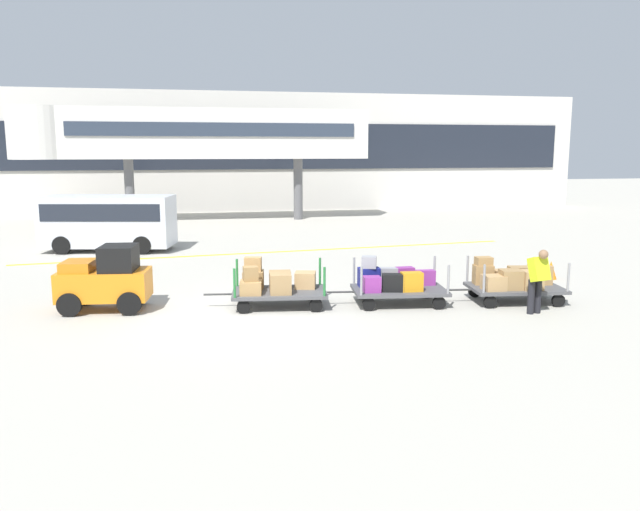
{
  "coord_description": "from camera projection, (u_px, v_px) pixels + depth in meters",
  "views": [
    {
      "loc": [
        -1.09,
        -14.47,
        3.84
      ],
      "look_at": [
        2.27,
        1.55,
        1.08
      ],
      "focal_mm": 35.44,
      "sensor_mm": 36.0,
      "label": 1
    }
  ],
  "objects": [
    {
      "name": "terminal_building",
      "position": [
        204.0,
        152.0,
        39.28
      ],
      "size": [
        49.14,
        2.51,
        7.32
      ],
      "color": "beige",
      "rests_on": "ground_plane"
    },
    {
      "name": "jet_bridge",
      "position": [
        181.0,
        135.0,
        33.09
      ],
      "size": [
        18.39,
        3.0,
        5.95
      ],
      "color": "silver",
      "rests_on": "ground_plane"
    },
    {
      "name": "ground_plane",
      "position": [
        239.0,
        315.0,
        14.82
      ],
      "size": [
        120.0,
        120.0,
        0.0
      ],
      "primitive_type": "plane",
      "color": "#B2ADA0"
    },
    {
      "name": "shuttle_van",
      "position": [
        109.0,
        219.0,
        24.05
      ],
      "size": [
        5.09,
        2.84,
        2.1
      ],
      "color": "silver",
      "rests_on": "ground_plane"
    },
    {
      "name": "safety_cone_near",
      "position": [
        551.0,
        270.0,
        18.9
      ],
      "size": [
        0.36,
        0.36,
        0.55
      ],
      "primitive_type": "cone",
      "color": "orange",
      "rests_on": "ground_plane"
    },
    {
      "name": "baggage_cart_lead",
      "position": [
        274.0,
        285.0,
        15.55
      ],
      "size": [
        3.07,
        1.67,
        1.19
      ],
      "color": "#4C4C4F",
      "rests_on": "ground_plane"
    },
    {
      "name": "baggage_tug",
      "position": [
        106.0,
        280.0,
        15.14
      ],
      "size": [
        2.22,
        1.45,
        1.58
      ],
      "color": "orange",
      "rests_on": "ground_plane"
    },
    {
      "name": "apron_lead_line",
      "position": [
        279.0,
        252.0,
        23.94
      ],
      "size": [
        18.74,
        2.09,
        0.01
      ],
      "primitive_type": "cube",
      "rotation": [
        0.0,
        0.0,
        0.1
      ],
      "color": "yellow",
      "rests_on": "ground_plane"
    },
    {
      "name": "baggage_cart_middle",
      "position": [
        395.0,
        283.0,
        15.81
      ],
      "size": [
        3.07,
        1.67,
        1.17
      ],
      "color": "#4C4C4F",
      "rests_on": "ground_plane"
    },
    {
      "name": "baggage_cart_tail",
      "position": [
        513.0,
        281.0,
        16.03
      ],
      "size": [
        3.07,
        1.67,
        1.11
      ],
      "color": "#4C4C4F",
      "rests_on": "ground_plane"
    },
    {
      "name": "baggage_handler",
      "position": [
        538.0,
        278.0,
        14.76
      ],
      "size": [
        0.47,
        0.48,
        1.56
      ],
      "color": "black",
      "rests_on": "ground_plane"
    }
  ]
}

